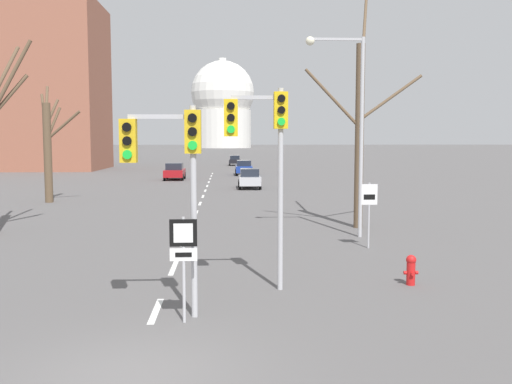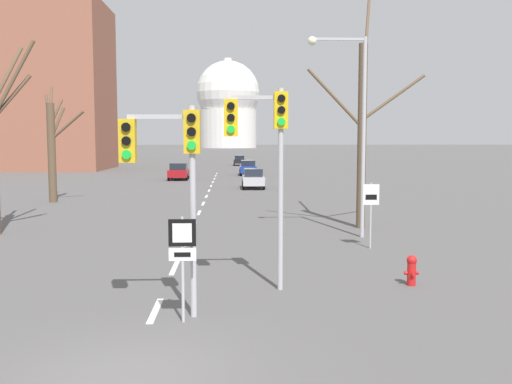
% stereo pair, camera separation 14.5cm
% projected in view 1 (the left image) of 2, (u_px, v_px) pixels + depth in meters
% --- Properties ---
extents(ground_plane, '(800.00, 800.00, 0.00)m').
position_uv_depth(ground_plane, '(128.00, 379.00, 9.64)').
color(ground_plane, '#565454').
extents(lane_stripe_0, '(0.16, 2.00, 0.01)m').
position_uv_depth(lane_stripe_0, '(156.00, 311.00, 13.44)').
color(lane_stripe_0, silver).
rests_on(lane_stripe_0, ground_plane).
extents(lane_stripe_1, '(0.16, 2.00, 0.01)m').
position_uv_depth(lane_stripe_1, '(174.00, 268.00, 17.92)').
color(lane_stripe_1, silver).
rests_on(lane_stripe_1, ground_plane).
extents(lane_stripe_2, '(0.16, 2.00, 0.01)m').
position_uv_depth(lane_stripe_2, '(184.00, 242.00, 22.39)').
color(lane_stripe_2, silver).
rests_on(lane_stripe_2, ground_plane).
extents(lane_stripe_3, '(0.16, 2.00, 0.01)m').
position_uv_depth(lane_stripe_3, '(191.00, 225.00, 26.87)').
color(lane_stripe_3, silver).
rests_on(lane_stripe_3, ground_plane).
extents(lane_stripe_4, '(0.16, 2.00, 0.01)m').
position_uv_depth(lane_stripe_4, '(196.00, 213.00, 31.34)').
color(lane_stripe_4, silver).
rests_on(lane_stripe_4, ground_plane).
extents(lane_stripe_5, '(0.16, 2.00, 0.01)m').
position_uv_depth(lane_stripe_5, '(200.00, 203.00, 35.82)').
color(lane_stripe_5, silver).
rests_on(lane_stripe_5, ground_plane).
extents(lane_stripe_6, '(0.16, 2.00, 0.01)m').
position_uv_depth(lane_stripe_6, '(203.00, 196.00, 40.29)').
color(lane_stripe_6, silver).
rests_on(lane_stripe_6, ground_plane).
extents(lane_stripe_7, '(0.16, 2.00, 0.01)m').
position_uv_depth(lane_stripe_7, '(205.00, 191.00, 44.77)').
color(lane_stripe_7, silver).
rests_on(lane_stripe_7, ground_plane).
extents(lane_stripe_8, '(0.16, 2.00, 0.01)m').
position_uv_depth(lane_stripe_8, '(207.00, 186.00, 49.24)').
color(lane_stripe_8, silver).
rests_on(lane_stripe_8, ground_plane).
extents(lane_stripe_9, '(0.16, 2.00, 0.01)m').
position_uv_depth(lane_stripe_9, '(209.00, 182.00, 53.72)').
color(lane_stripe_9, silver).
rests_on(lane_stripe_9, ground_plane).
extents(lane_stripe_10, '(0.16, 2.00, 0.01)m').
position_uv_depth(lane_stripe_10, '(210.00, 179.00, 58.19)').
color(lane_stripe_10, silver).
rests_on(lane_stripe_10, ground_plane).
extents(lane_stripe_11, '(0.16, 2.00, 0.01)m').
position_uv_depth(lane_stripe_11, '(211.00, 176.00, 62.67)').
color(lane_stripe_11, silver).
rests_on(lane_stripe_11, ground_plane).
extents(lane_stripe_12, '(0.16, 2.00, 0.01)m').
position_uv_depth(lane_stripe_12, '(212.00, 173.00, 67.14)').
color(lane_stripe_12, silver).
rests_on(lane_stripe_12, ground_plane).
extents(traffic_signal_centre_tall, '(1.78, 0.34, 4.78)m').
position_uv_depth(traffic_signal_centre_tall, '(171.00, 158.00, 12.65)').
color(traffic_signal_centre_tall, '#B2B2B7').
rests_on(traffic_signal_centre_tall, ground_plane).
extents(traffic_signal_near_right, '(1.67, 0.34, 5.37)m').
position_uv_depth(traffic_signal_near_right, '(264.00, 138.00, 14.96)').
color(traffic_signal_near_right, '#B2B2B7').
rests_on(traffic_signal_near_right, ground_plane).
extents(route_sign_post, '(0.60, 0.08, 2.36)m').
position_uv_depth(route_sign_post, '(184.00, 251.00, 12.45)').
color(route_sign_post, '#B2B2B7').
rests_on(route_sign_post, ground_plane).
extents(speed_limit_sign, '(0.60, 0.08, 2.44)m').
position_uv_depth(speed_limit_sign, '(369.00, 204.00, 21.04)').
color(speed_limit_sign, '#B2B2B7').
rests_on(speed_limit_sign, ground_plane).
extents(fire_hydrant, '(0.40, 0.34, 0.85)m').
position_uv_depth(fire_hydrant, '(411.00, 269.00, 15.79)').
color(fire_hydrant, red).
rests_on(fire_hydrant, ground_plane).
extents(street_lamp_right, '(2.40, 0.36, 8.13)m').
position_uv_depth(street_lamp_right, '(351.00, 115.00, 23.13)').
color(street_lamp_right, '#B2B2B7').
rests_on(street_lamp_right, ground_plane).
extents(sedan_near_left, '(1.96, 4.32, 1.67)m').
position_uv_depth(sedan_near_left, '(175.00, 171.00, 56.77)').
color(sedan_near_left, maroon).
rests_on(sedan_near_left, ground_plane).
extents(sedan_near_right, '(1.90, 4.48, 1.67)m').
position_uv_depth(sedan_near_right, '(244.00, 168.00, 64.19)').
color(sedan_near_right, navy).
rests_on(sedan_near_right, ground_plane).
extents(sedan_mid_centre, '(1.77, 3.81, 1.55)m').
position_uv_depth(sedan_mid_centre, '(235.00, 160.00, 87.77)').
color(sedan_mid_centre, black).
rests_on(sedan_mid_centre, ground_plane).
extents(sedan_far_left, '(1.81, 3.91, 1.64)m').
position_uv_depth(sedan_far_left, '(249.00, 178.00, 46.72)').
color(sedan_far_left, '#B7B7BC').
rests_on(sedan_far_left, ground_plane).
extents(bare_tree_right_near, '(5.53, 3.00, 11.08)m').
position_uv_depth(bare_tree_right_near, '(360.00, 127.00, 25.80)').
color(bare_tree_right_near, brown).
rests_on(bare_tree_right_near, ground_plane).
extents(bare_tree_left_far, '(3.02, 1.98, 7.53)m').
position_uv_depth(bare_tree_left_far, '(49.00, 145.00, 36.25)').
color(bare_tree_left_far, brown).
rests_on(bare_tree_left_far, ground_plane).
extents(capitol_dome, '(28.92, 28.92, 40.85)m').
position_uv_depth(capitol_dome, '(223.00, 104.00, 261.83)').
color(capitol_dome, silver).
rests_on(capitol_dome, ground_plane).
extents(apartment_block_left, '(18.00, 14.00, 21.93)m').
position_uv_depth(apartment_block_left, '(33.00, 87.00, 75.49)').
color(apartment_block_left, '#935642').
rests_on(apartment_block_left, ground_plane).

